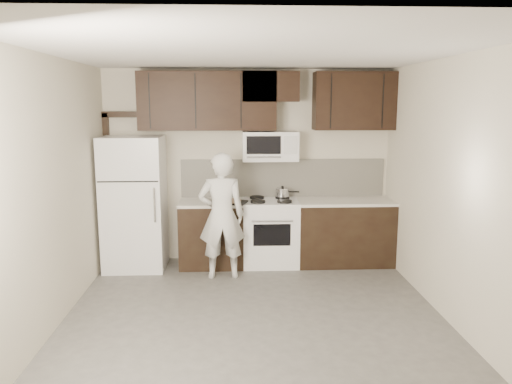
{
  "coord_description": "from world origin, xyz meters",
  "views": [
    {
      "loc": [
        -0.21,
        -4.79,
        2.23
      ],
      "look_at": [
        0.05,
        0.9,
        1.22
      ],
      "focal_mm": 35.0,
      "sensor_mm": 36.0,
      "label": 1
    }
  ],
  "objects": [
    {
      "name": "floor",
      "position": [
        0.0,
        0.0,
        0.0
      ],
      "size": [
        4.5,
        4.5,
        0.0
      ],
      "primitive_type": "plane",
      "color": "#504E4B",
      "rests_on": "ground"
    },
    {
      "name": "saucepan",
      "position": [
        0.48,
        2.09,
        0.98
      ],
      "size": [
        0.33,
        0.19,
        0.18
      ],
      "color": "silver",
      "rests_on": "stove"
    },
    {
      "name": "pizza",
      "position": [
        -0.25,
        1.79,
        0.94
      ],
      "size": [
        0.34,
        0.34,
        0.02
      ],
      "primitive_type": "cylinder",
      "rotation": [
        0.0,
        0.0,
        -0.3
      ],
      "color": "tan",
      "rests_on": "baking_tray"
    },
    {
      "name": "refrigerator",
      "position": [
        -1.55,
        1.89,
        0.9
      ],
      "size": [
        0.8,
        0.76,
        1.8
      ],
      "color": "white",
      "rests_on": "floor"
    },
    {
      "name": "door_trim",
      "position": [
        -1.92,
        2.21,
        1.25
      ],
      "size": [
        0.5,
        0.08,
        2.12
      ],
      "color": "black",
      "rests_on": "floor"
    },
    {
      "name": "upper_cabinets",
      "position": [
        0.21,
        2.08,
        2.28
      ],
      "size": [
        3.48,
        0.35,
        0.78
      ],
      "color": "black",
      "rests_on": "back_wall"
    },
    {
      "name": "baking_tray",
      "position": [
        -0.25,
        1.79,
        0.92
      ],
      "size": [
        0.48,
        0.41,
        0.02
      ],
      "primitive_type": "cube",
      "rotation": [
        0.0,
        0.0,
        -0.3
      ],
      "color": "black",
      "rests_on": "counter_run"
    },
    {
      "name": "microwave",
      "position": [
        0.3,
        2.06,
        1.65
      ],
      "size": [
        0.76,
        0.42,
        0.4
      ],
      "color": "white",
      "rests_on": "upper_cabinets"
    },
    {
      "name": "person",
      "position": [
        -0.36,
        1.44,
        0.81
      ],
      "size": [
        0.62,
        0.42,
        1.63
      ],
      "primitive_type": "imported",
      "rotation": [
        0.0,
        0.0,
        3.2
      ],
      "color": "white",
      "rests_on": "floor"
    },
    {
      "name": "stove",
      "position": [
        0.3,
        1.94,
        0.46
      ],
      "size": [
        0.76,
        0.66,
        0.94
      ],
      "color": "white",
      "rests_on": "floor"
    },
    {
      "name": "backsplash",
      "position": [
        0.5,
        2.24,
        1.18
      ],
      "size": [
        2.9,
        0.02,
        0.54
      ],
      "primitive_type": "cube",
      "color": "beige",
      "rests_on": "counter_run"
    },
    {
      "name": "back_wall",
      "position": [
        0.0,
        2.25,
        1.35
      ],
      "size": [
        4.0,
        0.0,
        4.0
      ],
      "primitive_type": "plane",
      "rotation": [
        1.57,
        0.0,
        0.0
      ],
      "color": "beige",
      "rests_on": "ground"
    },
    {
      "name": "ceiling",
      "position": [
        0.0,
        0.0,
        2.7
      ],
      "size": [
        4.5,
        4.5,
        0.0
      ],
      "primitive_type": "plane",
      "rotation": [
        3.14,
        0.0,
        0.0
      ],
      "color": "white",
      "rests_on": "back_wall"
    },
    {
      "name": "counter_run",
      "position": [
        0.6,
        1.94,
        0.46
      ],
      "size": [
        2.95,
        0.64,
        0.91
      ],
      "color": "black",
      "rests_on": "floor"
    }
  ]
}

